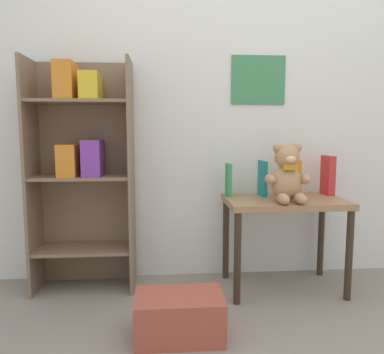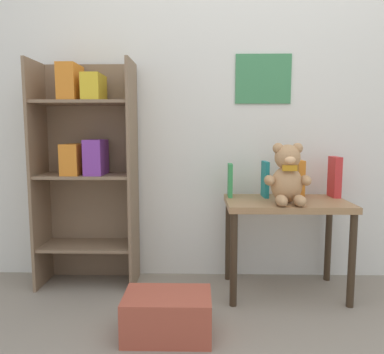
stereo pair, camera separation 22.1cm
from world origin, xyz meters
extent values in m
cube|color=silver|center=(0.00, 1.42, 1.25)|extent=(4.80, 0.06, 2.50)
cube|color=#3D8451|center=(0.11, 1.39, 1.28)|extent=(0.35, 0.01, 0.31)
cube|color=#7F664C|center=(-1.27, 1.23, 0.68)|extent=(0.02, 0.29, 1.37)
cube|color=#7F664C|center=(-0.69, 1.23, 0.68)|extent=(0.02, 0.29, 1.37)
cube|color=#7F664C|center=(-0.98, 1.36, 0.68)|extent=(0.59, 0.02, 1.37)
cube|color=#7F664C|center=(-0.98, 1.23, 0.25)|extent=(0.56, 0.27, 0.02)
cube|color=#7F664C|center=(-0.98, 1.23, 0.68)|extent=(0.56, 0.27, 0.02)
cube|color=#7F664C|center=(-0.98, 1.23, 1.12)|extent=(0.56, 0.27, 0.02)
cube|color=orange|center=(-1.05, 1.21, 1.24)|extent=(0.11, 0.21, 0.21)
cube|color=gold|center=(-0.91, 1.21, 1.21)|extent=(0.11, 0.21, 0.15)
cube|color=orange|center=(-1.05, 1.21, 0.78)|extent=(0.11, 0.21, 0.18)
cube|color=purple|center=(-0.91, 1.21, 0.80)|extent=(0.11, 0.21, 0.21)
cube|color=#9E754C|center=(0.21, 1.12, 0.54)|extent=(0.70, 0.43, 0.04)
cylinder|color=#37291A|center=(-0.10, 0.94, 0.26)|extent=(0.04, 0.04, 0.52)
cylinder|color=#37291A|center=(0.53, 0.94, 0.26)|extent=(0.04, 0.04, 0.52)
cylinder|color=#37291A|center=(-0.10, 1.31, 0.26)|extent=(0.04, 0.04, 0.52)
cylinder|color=#37291A|center=(0.53, 1.31, 0.26)|extent=(0.04, 0.04, 0.52)
ellipsoid|color=tan|center=(0.20, 1.05, 0.66)|extent=(0.17, 0.13, 0.21)
sphere|color=tan|center=(0.20, 1.05, 0.81)|extent=(0.14, 0.14, 0.14)
sphere|color=tan|center=(0.14, 1.05, 0.86)|extent=(0.06, 0.06, 0.06)
sphere|color=tan|center=(0.25, 1.05, 0.86)|extent=(0.06, 0.06, 0.06)
ellipsoid|color=#F4BB82|center=(0.20, 0.99, 0.80)|extent=(0.06, 0.04, 0.04)
ellipsoid|color=tan|center=(0.10, 1.03, 0.68)|extent=(0.06, 0.11, 0.06)
ellipsoid|color=tan|center=(0.29, 1.03, 0.68)|extent=(0.06, 0.11, 0.06)
ellipsoid|color=tan|center=(0.15, 0.95, 0.59)|extent=(0.06, 0.12, 0.06)
ellipsoid|color=tan|center=(0.24, 0.95, 0.59)|extent=(0.06, 0.12, 0.06)
cube|color=#C68419|center=(0.20, 0.99, 0.76)|extent=(0.08, 0.02, 0.03)
cube|color=#33934C|center=(-0.10, 1.24, 0.66)|extent=(0.03, 0.11, 0.20)
cube|color=teal|center=(0.11, 1.24, 0.66)|extent=(0.03, 0.13, 0.22)
cube|color=orange|center=(0.32, 1.25, 0.67)|extent=(0.04, 0.12, 0.22)
cube|color=red|center=(0.53, 1.25, 0.68)|extent=(0.04, 0.13, 0.25)
cube|color=#AD4C38|center=(-0.44, 0.62, 0.10)|extent=(0.41, 0.26, 0.20)
camera|label=1|loc=(-0.51, -1.02, 0.95)|focal=35.00mm
camera|label=2|loc=(-0.29, -1.02, 0.95)|focal=35.00mm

